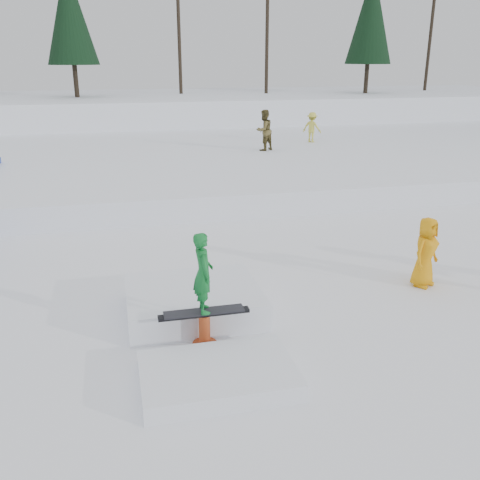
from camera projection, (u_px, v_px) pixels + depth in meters
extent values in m
plane|color=white|center=(239.00, 331.00, 9.99)|extent=(120.00, 120.00, 0.00)
cube|color=white|center=(140.00, 113.00, 37.21)|extent=(60.00, 14.00, 2.40)
cube|color=white|center=(159.00, 159.00, 24.58)|extent=(50.00, 18.00, 0.80)
cylinder|color=black|center=(0.00, 170.00, 21.45)|extent=(0.05, 0.05, 1.10)
cylinder|color=black|center=(76.00, 81.00, 34.23)|extent=(0.30, 0.30, 2.00)
cone|color=black|center=(69.00, 14.00, 32.94)|extent=(3.20, 3.20, 5.95)
cylinder|color=black|center=(179.00, 22.00, 36.40)|extent=(0.24, 0.24, 9.50)
cylinder|color=black|center=(267.00, 34.00, 37.04)|extent=(0.24, 0.24, 8.00)
cylinder|color=black|center=(366.00, 79.00, 38.17)|extent=(0.30, 0.30, 2.00)
cone|color=black|center=(371.00, 16.00, 36.82)|extent=(3.20, 3.20, 6.30)
cylinder|color=black|center=(432.00, 18.00, 39.95)|extent=(0.24, 0.24, 10.50)
imported|color=brown|center=(264.00, 130.00, 24.26)|extent=(1.12, 1.04, 1.83)
imported|color=gold|center=(312.00, 127.00, 26.69)|extent=(1.07, 1.05, 1.48)
imported|color=orange|center=(425.00, 252.00, 11.77)|extent=(0.92, 0.83, 1.58)
cube|color=white|center=(193.00, 301.00, 10.60)|extent=(2.60, 2.20, 0.54)
cube|color=white|center=(218.00, 375.00, 8.34)|extent=(2.40, 1.60, 0.30)
cylinder|color=#C15327|center=(205.00, 344.00, 9.48)|extent=(0.44, 0.44, 0.06)
cylinder|color=#C15327|center=(205.00, 331.00, 9.39)|extent=(0.20, 0.20, 0.60)
cube|color=black|center=(204.00, 314.00, 9.29)|extent=(1.60, 0.16, 0.06)
cube|color=black|center=(204.00, 311.00, 9.27)|extent=(1.40, 0.28, 0.03)
imported|color=#106C28|center=(203.00, 273.00, 9.04)|extent=(0.34, 0.52, 1.42)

